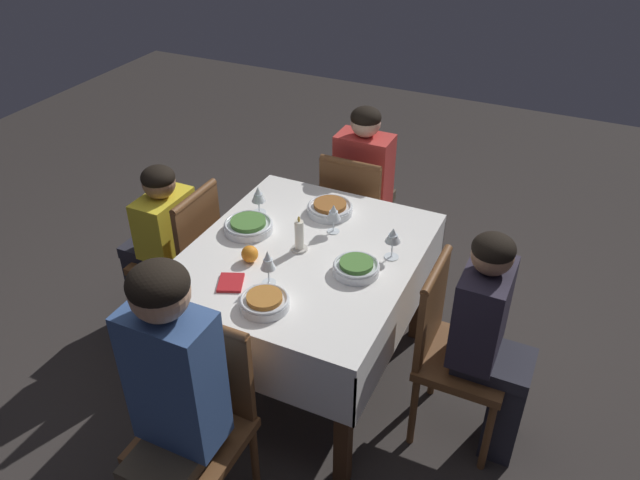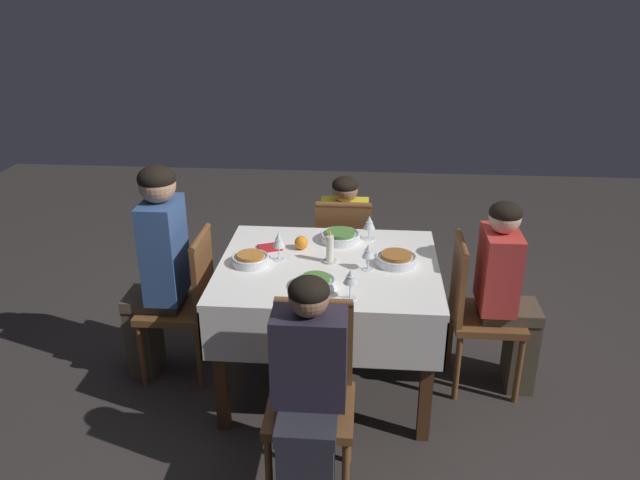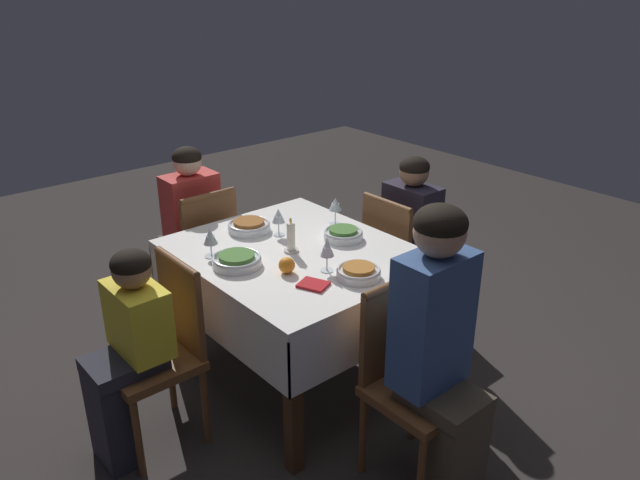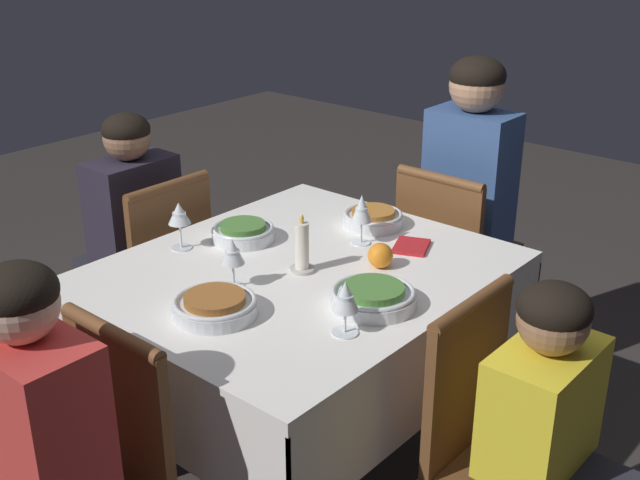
% 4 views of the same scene
% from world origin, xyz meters
% --- Properties ---
extents(ground_plane, '(8.00, 8.00, 0.00)m').
position_xyz_m(ground_plane, '(0.00, 0.00, 0.00)').
color(ground_plane, '#332D2B').
extents(dining_table, '(1.13, 0.96, 0.73)m').
position_xyz_m(dining_table, '(0.00, 0.00, 0.63)').
color(dining_table, white).
rests_on(dining_table, ground_plane).
extents(chair_east, '(0.37, 0.37, 0.86)m').
position_xyz_m(chair_east, '(0.78, -0.04, 0.47)').
color(chair_east, brown).
rests_on(chair_east, ground_plane).
extents(chair_north, '(0.37, 0.37, 0.86)m').
position_xyz_m(chair_north, '(0.02, 0.70, 0.47)').
color(chair_north, brown).
rests_on(chair_north, ground_plane).
extents(chair_south, '(0.37, 0.37, 0.86)m').
position_xyz_m(chair_south, '(-0.05, -0.70, 0.47)').
color(chair_south, brown).
rests_on(chair_south, ground_plane).
extents(person_adult_denim, '(0.34, 0.30, 1.22)m').
position_xyz_m(person_adult_denim, '(0.92, -0.04, 0.69)').
color(person_adult_denim, '#4C4233').
rests_on(person_adult_denim, ground_plane).
extents(person_child_dark, '(0.30, 0.33, 1.05)m').
position_xyz_m(person_child_dark, '(0.02, 0.85, 0.58)').
color(person_child_dark, '#282833').
rests_on(person_child_dark, ground_plane).
extents(person_child_yellow, '(0.30, 0.33, 0.95)m').
position_xyz_m(person_child_yellow, '(-0.05, -0.86, 0.52)').
color(person_child_yellow, '#282833').
rests_on(person_child_yellow, ground_plane).
extents(bowl_east, '(0.19, 0.19, 0.06)m').
position_xyz_m(bowl_east, '(0.40, 0.03, 0.76)').
color(bowl_east, silver).
rests_on(bowl_east, dining_table).
extents(wine_glass_east, '(0.06, 0.06, 0.16)m').
position_xyz_m(wine_glass_east, '(0.26, -0.03, 0.84)').
color(wine_glass_east, white).
rests_on(wine_glass_east, dining_table).
extents(bowl_north, '(0.20, 0.20, 0.06)m').
position_xyz_m(bowl_north, '(0.04, 0.27, 0.76)').
color(bowl_north, silver).
rests_on(bowl_north, dining_table).
extents(wine_glass_north, '(0.07, 0.07, 0.15)m').
position_xyz_m(wine_glass_north, '(-0.12, 0.36, 0.84)').
color(wine_glass_north, white).
rests_on(wine_glass_north, dining_table).
extents(bowl_west, '(0.22, 0.22, 0.06)m').
position_xyz_m(bowl_west, '(-0.35, -0.03, 0.76)').
color(bowl_west, silver).
rests_on(bowl_west, dining_table).
extents(wine_glass_west, '(0.07, 0.07, 0.14)m').
position_xyz_m(wine_glass_west, '(-0.20, 0.05, 0.83)').
color(wine_glass_west, white).
rests_on(wine_glass_west, dining_table).
extents(bowl_south, '(0.22, 0.22, 0.06)m').
position_xyz_m(bowl_south, '(-0.04, -0.30, 0.76)').
color(bowl_south, silver).
rests_on(bowl_south, dining_table).
extents(wine_glass_south, '(0.07, 0.07, 0.14)m').
position_xyz_m(wine_glass_south, '(-0.20, -0.34, 0.83)').
color(wine_glass_south, white).
rests_on(wine_glass_south, dining_table).
extents(candle_centerpiece, '(0.07, 0.07, 0.17)m').
position_xyz_m(candle_centerpiece, '(-0.01, -0.02, 0.80)').
color(candle_centerpiece, beige).
rests_on(candle_centerpiece, dining_table).
extents(orange_fruit, '(0.07, 0.07, 0.07)m').
position_xyz_m(orange_fruit, '(0.16, -0.18, 0.77)').
color(orange_fruit, orange).
rests_on(orange_fruit, dining_table).
extents(napkin_red_folded, '(0.15, 0.14, 0.01)m').
position_xyz_m(napkin_red_folded, '(0.33, -0.17, 0.74)').
color(napkin_red_folded, red).
rests_on(napkin_red_folded, dining_table).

